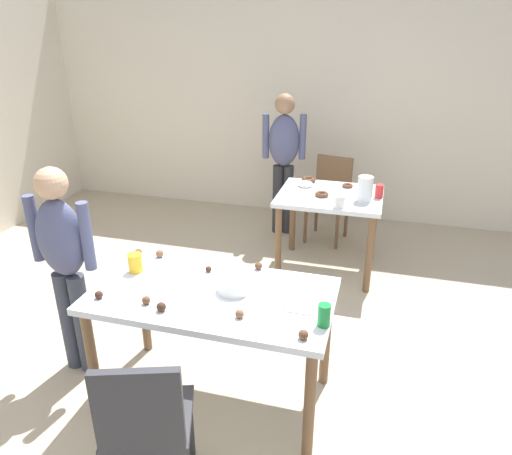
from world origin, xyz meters
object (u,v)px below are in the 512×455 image
object	(u,v)px
chair_far_table	(330,194)
person_adult_far	(284,153)
dining_table_far	(330,207)
person_girl_near	(64,257)
mixing_bowl	(234,285)
dining_table_near	(212,307)
chair_near_table	(146,421)
pitcher_far	(365,189)
soda_can	(324,315)

from	to	relation	value
chair_far_table	person_adult_far	xyz separation A→B (m)	(-0.51, -0.00, 0.40)
dining_table_far	chair_far_table	size ratio (longest dim) A/B	1.05
chair_far_table	person_girl_near	bearing A→B (deg)	-117.18
mixing_bowl	dining_table_near	bearing A→B (deg)	-156.59
chair_far_table	dining_table_near	bearing A→B (deg)	-97.67
dining_table_near	person_adult_far	bearing A→B (deg)	93.50
dining_table_far	chair_far_table	xyz separation A→B (m)	(-0.08, 0.73, -0.13)
dining_table_far	mixing_bowl	world-z (taller)	mixing_bowl
person_adult_far	mixing_bowl	world-z (taller)	person_adult_far
person_girl_near	dining_table_near	bearing A→B (deg)	-1.21
chair_near_table	person_girl_near	distance (m)	1.24
dining_table_far	pitcher_far	bearing A→B (deg)	-16.38
person_girl_near	mixing_bowl	size ratio (longest dim) A/B	7.54
soda_can	mixing_bowl	bearing A→B (deg)	159.86
dining_table_near	mixing_bowl	size ratio (longest dim) A/B	7.41
person_girl_near	pitcher_far	world-z (taller)	person_girl_near
chair_far_table	person_adult_far	distance (m)	0.65
chair_far_table	pitcher_far	distance (m)	0.98
dining_table_near	soda_can	bearing A→B (deg)	-12.58
chair_near_table	person_girl_near	world-z (taller)	person_girl_near
dining_table_near	dining_table_far	xyz separation A→B (m)	(0.43, 1.86, -0.03)
dining_table_near	chair_near_table	xyz separation A→B (m)	(-0.05, -0.74, -0.16)
chair_near_table	soda_can	distance (m)	0.98
person_adult_far	pitcher_far	distance (m)	1.21
chair_far_table	pitcher_far	xyz separation A→B (m)	(0.38, -0.82, 0.36)
chair_far_table	soda_can	world-z (taller)	soda_can
dining_table_near	chair_near_table	size ratio (longest dim) A/B	1.59
person_girl_near	soda_can	size ratio (longest dim) A/B	11.53
mixing_bowl	soda_can	size ratio (longest dim) A/B	1.53
dining_table_far	chair_near_table	bearing A→B (deg)	-100.60
dining_table_near	person_girl_near	world-z (taller)	person_girl_near
chair_far_table	mixing_bowl	bearing A→B (deg)	-95.19
dining_table_near	dining_table_far	world-z (taller)	same
chair_near_table	pitcher_far	distance (m)	2.66
dining_table_far	pitcher_far	world-z (taller)	pitcher_far
mixing_bowl	dining_table_far	bearing A→B (deg)	80.13
dining_table_near	pitcher_far	bearing A→B (deg)	67.55
dining_table_near	chair_far_table	bearing A→B (deg)	82.33
dining_table_far	person_girl_near	world-z (taller)	person_girl_near
mixing_bowl	pitcher_far	size ratio (longest dim) A/B	0.87
dining_table_near	chair_far_table	world-z (taller)	chair_far_table
chair_near_table	pitcher_far	xyz separation A→B (m)	(0.79, 2.51, 0.36)
dining_table_near	soda_can	distance (m)	0.69
chair_near_table	person_adult_far	bearing A→B (deg)	91.78
pitcher_far	dining_table_far	bearing A→B (deg)	163.62
person_girl_near	dining_table_far	bearing A→B (deg)	52.61
dining_table_far	soda_can	world-z (taller)	soda_can
pitcher_far	mixing_bowl	bearing A→B (deg)	-109.64
dining_table_near	dining_table_far	bearing A→B (deg)	76.90
person_girl_near	pitcher_far	xyz separation A→B (m)	(1.70, 1.75, 0.02)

